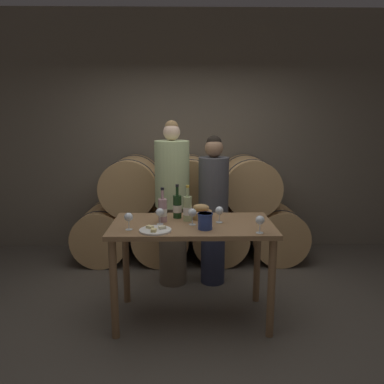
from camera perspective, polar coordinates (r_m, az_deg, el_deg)
ground_plane at (r=3.64m, az=0.04°, el=-18.52°), size 10.00×10.00×0.00m
stone_wall_back at (r=5.21m, az=-0.33°, el=8.97°), size 10.00×0.12×3.20m
barrel_stack at (r=4.82m, az=-0.25°, el=-3.06°), size 2.92×0.82×1.33m
tasting_table at (r=3.33m, az=0.04°, el=-6.99°), size 1.41×0.74×0.90m
person_left at (r=4.03m, az=-3.01°, el=-1.75°), size 0.37×0.37×1.78m
person_right at (r=4.05m, az=3.27°, el=-2.67°), size 0.32×0.32×1.63m
wine_bottle_red at (r=3.44m, az=-2.26°, el=-2.21°), size 0.08×0.08×0.31m
wine_bottle_white at (r=3.33m, az=-0.68°, el=-2.55°), size 0.08×0.08×0.32m
wine_bottle_rose at (r=3.32m, az=-4.49°, el=-2.77°), size 0.08×0.08×0.31m
blue_crock at (r=3.10m, az=2.02°, el=-4.37°), size 0.13×0.13×0.14m
bread_basket at (r=3.44m, az=1.35°, el=-3.18°), size 0.20×0.20×0.13m
cheese_plate at (r=3.08m, az=-5.62°, el=-5.78°), size 0.26×0.26×0.04m
wine_glass_far_left at (r=3.12m, az=-9.64°, el=-3.86°), size 0.07×0.07×0.14m
wine_glass_left at (r=3.24m, az=-4.93°, el=-3.16°), size 0.07×0.07×0.14m
wine_glass_center at (r=3.21m, az=0.03°, el=-3.24°), size 0.07×0.07×0.14m
wine_glass_right at (r=3.29m, az=4.18°, el=-2.91°), size 0.07×0.07×0.14m
wine_glass_far_right at (r=3.04m, az=10.33°, el=-4.30°), size 0.07×0.07×0.14m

